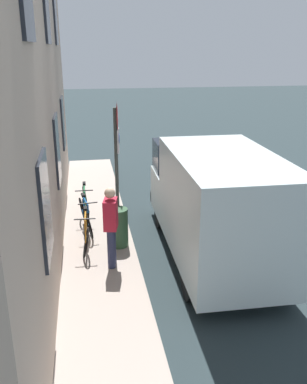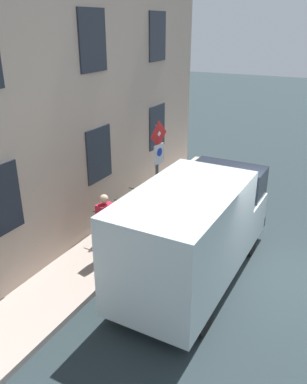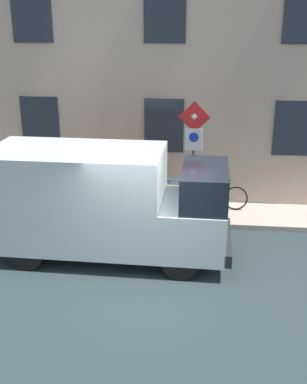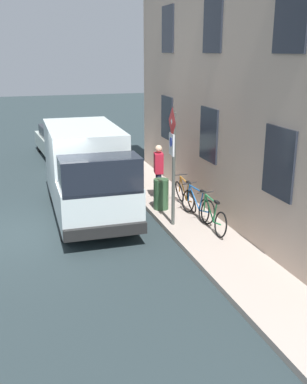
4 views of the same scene
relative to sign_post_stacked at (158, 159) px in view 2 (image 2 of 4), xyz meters
name	(u,v)px [view 2 (image 2 of 4)]	position (x,y,z in m)	size (l,w,h in m)	color
ground_plane	(261,271)	(-3.32, 0.86, -2.17)	(80.00, 80.00, 0.00)	#253134
sidewalk_slab	(126,233)	(0.60, 0.86, -2.10)	(1.63, 14.88, 0.14)	#AC9C90
building_facade	(85,105)	(1.76, 0.86, 1.50)	(0.75, 12.88, 7.34)	tan
sign_post_stacked	(158,159)	(0.00, 0.00, 0.00)	(0.17, 0.56, 3.01)	#474C47
delivery_van	(195,229)	(-1.91, 1.91, -0.84)	(2.10, 5.37, 2.50)	silver
bicycle_green	(143,199)	(0.87, -0.66, -1.66)	(0.46, 1.71, 0.89)	black
bicycle_blue	(128,210)	(0.87, 0.28, -1.66)	(0.49, 1.71, 0.89)	black
bicycle_orange	(111,223)	(0.87, 1.22, -1.66)	(0.46, 1.71, 0.89)	black
pedestrian	(105,224)	(0.36, 2.21, -1.10)	(0.33, 0.44, 1.72)	#262B47
litter_bin	(132,227)	(0.14, 1.30, -1.58)	(0.44, 0.44, 0.90)	#2D5133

